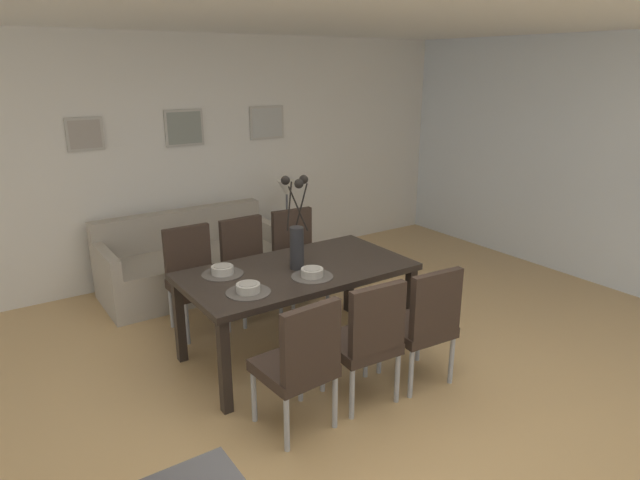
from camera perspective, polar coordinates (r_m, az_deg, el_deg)
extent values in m
plane|color=tan|center=(3.96, 3.81, -17.42)|extent=(9.00, 9.00, 0.00)
cube|color=silver|center=(6.20, -14.89, 8.08)|extent=(9.00, 0.10, 2.60)
cube|color=white|center=(6.46, 28.35, 6.93)|extent=(0.10, 6.30, 2.60)
cube|color=white|center=(3.58, 0.45, 23.59)|extent=(9.00, 7.20, 0.08)
cube|color=black|center=(4.35, -2.39, -3.28)|extent=(1.80, 0.96, 0.05)
cube|color=black|center=(5.26, 3.04, -3.85)|extent=(0.07, 0.07, 0.69)
cube|color=black|center=(4.52, -14.38, -8.14)|extent=(0.07, 0.07, 0.69)
cube|color=black|center=(4.67, 9.30, -6.93)|extent=(0.07, 0.07, 0.69)
cube|color=black|center=(3.83, -9.88, -12.84)|extent=(0.07, 0.07, 0.69)
cube|color=#33261E|center=(3.62, -2.76, -13.12)|extent=(0.47, 0.47, 0.08)
cube|color=#33261E|center=(3.36, -0.92, -10.63)|extent=(0.42, 0.09, 0.48)
cylinder|color=#9EA0A5|center=(3.96, -2.04, -14.00)|extent=(0.04, 0.04, 0.38)
cylinder|color=#9EA0A5|center=(3.79, -6.87, -15.77)|extent=(0.04, 0.04, 0.38)
cylinder|color=#9EA0A5|center=(3.71, 1.56, -16.44)|extent=(0.04, 0.04, 0.38)
cylinder|color=#9EA0A5|center=(3.53, -3.48, -18.55)|extent=(0.04, 0.04, 0.38)
cube|color=#33261E|center=(4.95, -12.58, -4.71)|extent=(0.44, 0.44, 0.08)
cube|color=#33261E|center=(5.03, -13.59, -1.27)|extent=(0.42, 0.06, 0.48)
cylinder|color=#9EA0A5|center=(4.82, -13.63, -8.42)|extent=(0.04, 0.04, 0.38)
cylinder|color=#9EA0A5|center=(4.95, -9.51, -7.44)|extent=(0.04, 0.04, 0.38)
cylinder|color=#9EA0A5|center=(5.15, -15.18, -6.81)|extent=(0.04, 0.04, 0.38)
cylinder|color=#9EA0A5|center=(5.27, -11.28, -5.94)|extent=(0.04, 0.04, 0.38)
cube|color=#33261E|center=(3.90, 4.18, -10.69)|extent=(0.47, 0.47, 0.08)
cube|color=#33261E|center=(3.65, 5.99, -8.29)|extent=(0.42, 0.09, 0.48)
cylinder|color=#9EA0A5|center=(4.25, 4.78, -11.74)|extent=(0.04, 0.04, 0.38)
cylinder|color=#9EA0A5|center=(4.06, 0.28, -13.12)|extent=(0.04, 0.04, 0.38)
cylinder|color=#9EA0A5|center=(3.99, 8.02, -13.99)|extent=(0.04, 0.04, 0.38)
cylinder|color=#9EA0A5|center=(3.79, 3.34, -15.63)|extent=(0.04, 0.04, 0.38)
cube|color=#33261E|center=(5.14, -7.06, -3.55)|extent=(0.45, 0.45, 0.08)
cube|color=#33261E|center=(5.22, -8.16, -0.26)|extent=(0.42, 0.07, 0.48)
cylinder|color=#9EA0A5|center=(5.00, -7.85, -7.11)|extent=(0.04, 0.04, 0.38)
cylinder|color=#9EA0A5|center=(5.16, -4.09, -6.14)|extent=(0.04, 0.04, 0.38)
cylinder|color=#9EA0A5|center=(5.31, -9.76, -5.66)|extent=(0.04, 0.04, 0.38)
cylinder|color=#9EA0A5|center=(5.47, -6.16, -4.80)|extent=(0.04, 0.04, 0.38)
cube|color=#33261E|center=(4.17, 9.99, -8.95)|extent=(0.47, 0.47, 0.08)
cube|color=#33261E|center=(3.93, 11.96, -6.59)|extent=(0.42, 0.09, 0.48)
cylinder|color=#9EA0A5|center=(4.52, 10.18, -10.07)|extent=(0.04, 0.04, 0.38)
cylinder|color=#9EA0A5|center=(4.31, 6.20, -11.34)|extent=(0.04, 0.04, 0.38)
cylinder|color=#9EA0A5|center=(4.27, 13.49, -12.02)|extent=(0.04, 0.04, 0.38)
cylinder|color=#9EA0A5|center=(4.05, 9.43, -13.53)|extent=(0.04, 0.04, 0.38)
cube|color=#33261E|center=(5.39, -1.97, -2.41)|extent=(0.47, 0.47, 0.08)
cube|color=#33261E|center=(5.47, -2.93, 0.74)|extent=(0.42, 0.09, 0.48)
cylinder|color=#9EA0A5|center=(5.24, -2.81, -5.75)|extent=(0.04, 0.04, 0.38)
cylinder|color=#9EA0A5|center=(5.41, 0.79, -4.96)|extent=(0.04, 0.04, 0.38)
cylinder|color=#9EA0A5|center=(5.55, -4.60, -4.38)|extent=(0.04, 0.04, 0.38)
cylinder|color=#9EA0A5|center=(5.71, -1.15, -3.69)|extent=(0.04, 0.04, 0.38)
cylinder|color=#232326|center=(4.29, -2.42, -0.85)|extent=(0.11, 0.11, 0.34)
cylinder|color=black|center=(4.24, -1.95, 3.59)|extent=(0.05, 0.12, 0.37)
sphere|color=black|center=(4.22, -1.71, 6.30)|extent=(0.07, 0.07, 0.07)
cylinder|color=black|center=(4.22, -3.20, 3.51)|extent=(0.08, 0.05, 0.38)
sphere|color=black|center=(4.19, -3.61, 6.21)|extent=(0.07, 0.07, 0.07)
cylinder|color=black|center=(4.14, -2.28, 3.23)|extent=(0.15, 0.06, 0.36)
sphere|color=black|center=(4.06, -2.21, 5.86)|extent=(0.07, 0.07, 0.07)
cylinder|color=#4C4742|center=(3.93, -7.44, -5.39)|extent=(0.32, 0.32, 0.01)
cylinder|color=#B2ADA3|center=(3.91, -7.46, -4.95)|extent=(0.17, 0.17, 0.06)
cylinder|color=gray|center=(3.91, -7.47, -4.74)|extent=(0.13, 0.13, 0.04)
cylinder|color=#4C4742|center=(4.29, -10.07, -3.48)|extent=(0.32, 0.32, 0.01)
cylinder|color=#B2ADA3|center=(4.28, -10.10, -3.07)|extent=(0.17, 0.17, 0.06)
cylinder|color=gray|center=(4.27, -10.11, -2.88)|extent=(0.13, 0.13, 0.04)
cylinder|color=#4C4742|center=(4.17, -0.82, -3.80)|extent=(0.32, 0.32, 0.01)
cylinder|color=#B2ADA3|center=(4.16, -0.83, -3.38)|extent=(0.17, 0.17, 0.06)
cylinder|color=gray|center=(4.16, -0.83, -3.18)|extent=(0.13, 0.13, 0.04)
cube|color=#A89E8E|center=(5.90, -12.91, -3.24)|extent=(1.84, 0.84, 0.42)
cube|color=#A89E8E|center=(6.08, -14.36, 1.25)|extent=(1.84, 0.16, 0.38)
cube|color=#A89E8E|center=(6.14, -5.57, 1.03)|extent=(0.10, 0.84, 0.20)
cube|color=#A89E8E|center=(5.57, -21.45, -1.93)|extent=(0.10, 0.84, 0.20)
cube|color=#3D2D23|center=(6.45, -3.38, -0.52)|extent=(0.36, 0.36, 0.52)
cylinder|color=#4C4C51|center=(6.36, -3.43, 2.05)|extent=(0.12, 0.12, 0.08)
cylinder|color=#4C4C51|center=(6.32, -3.46, 3.62)|extent=(0.02, 0.02, 0.30)
cone|color=silver|center=(6.27, -3.50, 5.39)|extent=(0.22, 0.22, 0.18)
cube|color=#B2ADA3|center=(5.86, -23.23, 10.07)|extent=(0.34, 0.02, 0.32)
cube|color=#9E9389|center=(5.84, -23.20, 10.05)|extent=(0.29, 0.01, 0.27)
cube|color=#B2ADA3|center=(6.13, -13.92, 11.24)|extent=(0.42, 0.02, 0.38)
cube|color=gray|center=(6.12, -13.88, 11.23)|extent=(0.37, 0.01, 0.33)
cube|color=#B2ADA3|center=(6.55, -5.54, 12.04)|extent=(0.43, 0.02, 0.38)
cube|color=#B2B2AD|center=(6.53, -5.48, 12.04)|extent=(0.38, 0.01, 0.33)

